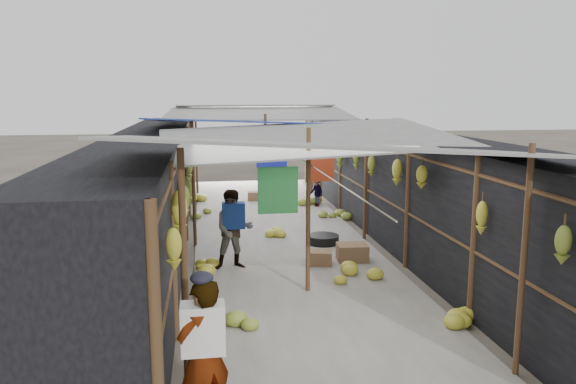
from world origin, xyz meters
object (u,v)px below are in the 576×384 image
crate_near (352,253)px  shopper_blue (234,230)px  vendor_elderly (204,355)px  vendor_seated (316,191)px  black_basin (323,240)px

crate_near → shopper_blue: size_ratio=0.38×
vendor_elderly → vendor_seated: 10.60m
crate_near → vendor_elderly: vendor_elderly is taller
shopper_blue → vendor_seated: bearing=60.8°
shopper_blue → vendor_seated: shopper_blue is taller
crate_near → black_basin: bearing=106.4°
shopper_blue → vendor_seated: size_ratio=1.63×
shopper_blue → vendor_seated: (2.56, 5.27, -0.28)m
vendor_elderly → shopper_blue: (0.54, 4.86, -0.01)m
black_basin → crate_near: bearing=-77.3°
crate_near → vendor_elderly: (-2.75, -4.97, 0.57)m
crate_near → vendor_seated: bearing=89.9°
black_basin → shopper_blue: 2.45m
vendor_elderly → vendor_seated: (3.10, 10.13, -0.29)m
vendor_elderly → vendor_seated: size_ratio=1.66×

